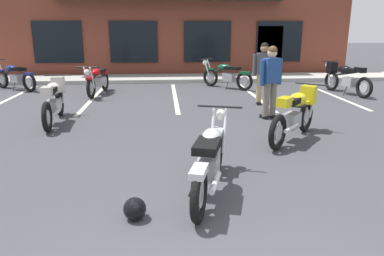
{
  "coord_description": "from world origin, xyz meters",
  "views": [
    {
      "loc": [
        -0.35,
        -2.2,
        2.1
      ],
      "look_at": [
        0.09,
        3.34,
        0.55
      ],
      "focal_mm": 34.3,
      "sensor_mm": 36.0,
      "label": 1
    }
  ],
  "objects_px": {
    "motorcycle_foreground_classic": "(210,159)",
    "motorcycle_green_cafe_racer": "(98,80)",
    "motorcycle_black_cruiser": "(54,99)",
    "person_in_black_shirt": "(271,78)",
    "motorcycle_cream_vintage": "(226,75)",
    "person_in_shorts_foreground": "(264,70)",
    "motorcycle_silver_naked": "(345,77)",
    "helmet_on_pavement": "(135,209)",
    "motorcycle_red_sportbike": "(14,76)",
    "motorcycle_blue_standard": "(296,112)"
  },
  "relations": [
    {
      "from": "motorcycle_silver_naked",
      "to": "motorcycle_black_cruiser",
      "type": "bearing_deg",
      "value": -159.9
    },
    {
      "from": "motorcycle_black_cruiser",
      "to": "person_in_black_shirt",
      "type": "distance_m",
      "value": 4.91
    },
    {
      "from": "motorcycle_blue_standard",
      "to": "motorcycle_cream_vintage",
      "type": "relative_size",
      "value": 1.05
    },
    {
      "from": "person_in_shorts_foreground",
      "to": "motorcycle_red_sportbike",
      "type": "bearing_deg",
      "value": 158.93
    },
    {
      "from": "motorcycle_cream_vintage",
      "to": "person_in_shorts_foreground",
      "type": "bearing_deg",
      "value": -79.01
    },
    {
      "from": "motorcycle_green_cafe_racer",
      "to": "motorcycle_blue_standard",
      "type": "bearing_deg",
      "value": -48.08
    },
    {
      "from": "motorcycle_green_cafe_racer",
      "to": "motorcycle_cream_vintage",
      "type": "height_order",
      "value": "same"
    },
    {
      "from": "motorcycle_foreground_classic",
      "to": "helmet_on_pavement",
      "type": "distance_m",
      "value": 1.16
    },
    {
      "from": "motorcycle_red_sportbike",
      "to": "motorcycle_cream_vintage",
      "type": "bearing_deg",
      "value": -1.76
    },
    {
      "from": "motorcycle_blue_standard",
      "to": "person_in_shorts_foreground",
      "type": "relative_size",
      "value": 1.04
    },
    {
      "from": "motorcycle_foreground_classic",
      "to": "motorcycle_black_cruiser",
      "type": "relative_size",
      "value": 0.98
    },
    {
      "from": "motorcycle_cream_vintage",
      "to": "motorcycle_green_cafe_racer",
      "type": "bearing_deg",
      "value": -168.15
    },
    {
      "from": "motorcycle_red_sportbike",
      "to": "motorcycle_black_cruiser",
      "type": "bearing_deg",
      "value": -60.48
    },
    {
      "from": "motorcycle_blue_standard",
      "to": "motorcycle_green_cafe_racer",
      "type": "bearing_deg",
      "value": 131.92
    },
    {
      "from": "motorcycle_foreground_classic",
      "to": "motorcycle_cream_vintage",
      "type": "distance_m",
      "value": 8.36
    },
    {
      "from": "motorcycle_foreground_classic",
      "to": "person_in_black_shirt",
      "type": "distance_m",
      "value": 4.31
    },
    {
      "from": "person_in_shorts_foreground",
      "to": "helmet_on_pavement",
      "type": "relative_size",
      "value": 6.44
    },
    {
      "from": "person_in_black_shirt",
      "to": "motorcycle_black_cruiser",
      "type": "bearing_deg",
      "value": 179.54
    },
    {
      "from": "motorcycle_blue_standard",
      "to": "helmet_on_pavement",
      "type": "height_order",
      "value": "motorcycle_blue_standard"
    },
    {
      "from": "motorcycle_foreground_classic",
      "to": "motorcycle_green_cafe_racer",
      "type": "distance_m",
      "value": 7.77
    },
    {
      "from": "motorcycle_blue_standard",
      "to": "helmet_on_pavement",
      "type": "bearing_deg",
      "value": -134.86
    },
    {
      "from": "motorcycle_cream_vintage",
      "to": "helmet_on_pavement",
      "type": "bearing_deg",
      "value": -105.99
    },
    {
      "from": "motorcycle_red_sportbike",
      "to": "motorcycle_green_cafe_racer",
      "type": "distance_m",
      "value": 3.16
    },
    {
      "from": "motorcycle_foreground_classic",
      "to": "motorcycle_cream_vintage",
      "type": "bearing_deg",
      "value": 78.92
    },
    {
      "from": "motorcycle_blue_standard",
      "to": "helmet_on_pavement",
      "type": "distance_m",
      "value": 4.06
    },
    {
      "from": "person_in_black_shirt",
      "to": "motorcycle_green_cafe_racer",
      "type": "bearing_deg",
      "value": 142.44
    },
    {
      "from": "motorcycle_foreground_classic",
      "to": "motorcycle_green_cafe_racer",
      "type": "height_order",
      "value": "same"
    },
    {
      "from": "motorcycle_silver_naked",
      "to": "person_in_shorts_foreground",
      "type": "xyz_separation_m",
      "value": [
        -3.06,
        -1.45,
        0.42
      ]
    },
    {
      "from": "motorcycle_green_cafe_racer",
      "to": "person_in_shorts_foreground",
      "type": "xyz_separation_m",
      "value": [
        4.77,
        -1.87,
        0.49
      ]
    },
    {
      "from": "motorcycle_foreground_classic",
      "to": "motorcycle_cream_vintage",
      "type": "height_order",
      "value": "same"
    },
    {
      "from": "motorcycle_green_cafe_racer",
      "to": "helmet_on_pavement",
      "type": "xyz_separation_m",
      "value": [
        1.71,
        -7.94,
        -0.33
      ]
    },
    {
      "from": "motorcycle_silver_naked",
      "to": "person_in_black_shirt",
      "type": "distance_m",
      "value": 4.53
    },
    {
      "from": "motorcycle_cream_vintage",
      "to": "helmet_on_pavement",
      "type": "xyz_separation_m",
      "value": [
        -2.53,
        -8.82,
        -0.33
      ]
    },
    {
      "from": "motorcycle_foreground_classic",
      "to": "motorcycle_red_sportbike",
      "type": "bearing_deg",
      "value": 123.55
    },
    {
      "from": "motorcycle_black_cruiser",
      "to": "helmet_on_pavement",
      "type": "distance_m",
      "value": 4.98
    },
    {
      "from": "motorcycle_black_cruiser",
      "to": "motorcycle_green_cafe_racer",
      "type": "height_order",
      "value": "same"
    },
    {
      "from": "motorcycle_green_cafe_racer",
      "to": "motorcycle_cream_vintage",
      "type": "relative_size",
      "value": 1.27
    },
    {
      "from": "motorcycle_cream_vintage",
      "to": "person_in_black_shirt",
      "type": "relative_size",
      "value": 0.99
    },
    {
      "from": "motorcycle_green_cafe_racer",
      "to": "helmet_on_pavement",
      "type": "bearing_deg",
      "value": -77.85
    },
    {
      "from": "motorcycle_foreground_classic",
      "to": "motorcycle_green_cafe_racer",
      "type": "bearing_deg",
      "value": 109.78
    },
    {
      "from": "motorcycle_black_cruiser",
      "to": "person_in_black_shirt",
      "type": "xyz_separation_m",
      "value": [
        4.89,
        -0.04,
        0.42
      ]
    },
    {
      "from": "motorcycle_green_cafe_racer",
      "to": "person_in_black_shirt",
      "type": "bearing_deg",
      "value": -37.56
    },
    {
      "from": "motorcycle_foreground_classic",
      "to": "motorcycle_blue_standard",
      "type": "relative_size",
      "value": 1.18
    },
    {
      "from": "motorcycle_black_cruiser",
      "to": "person_in_shorts_foreground",
      "type": "relative_size",
      "value": 1.26
    },
    {
      "from": "person_in_shorts_foreground",
      "to": "motorcycle_black_cruiser",
      "type": "bearing_deg",
      "value": -163.14
    },
    {
      "from": "motorcycle_foreground_classic",
      "to": "motorcycle_black_cruiser",
      "type": "bearing_deg",
      "value": 127.82
    },
    {
      "from": "motorcycle_silver_naked",
      "to": "helmet_on_pavement",
      "type": "distance_m",
      "value": 9.7
    },
    {
      "from": "motorcycle_red_sportbike",
      "to": "motorcycle_black_cruiser",
      "type": "distance_m",
      "value": 5.22
    },
    {
      "from": "person_in_black_shirt",
      "to": "motorcycle_red_sportbike",
      "type": "bearing_deg",
      "value": 148.48
    },
    {
      "from": "person_in_shorts_foreground",
      "to": "motorcycle_cream_vintage",
      "type": "bearing_deg",
      "value": 100.99
    }
  ]
}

